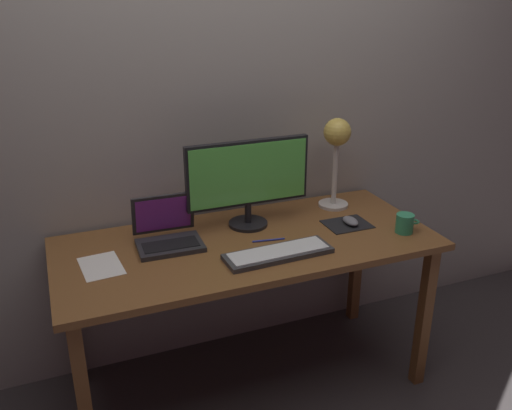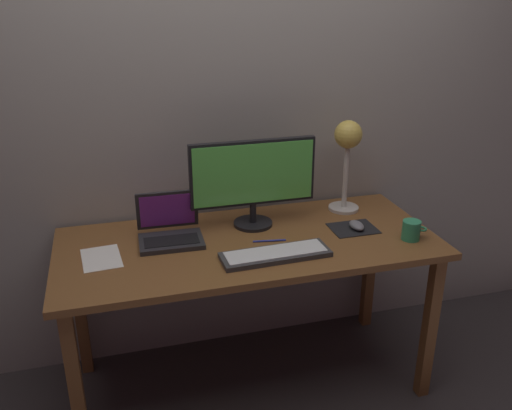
{
  "view_description": "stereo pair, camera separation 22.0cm",
  "coord_description": "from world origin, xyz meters",
  "px_view_note": "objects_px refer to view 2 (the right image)",
  "views": [
    {
      "loc": [
        -0.74,
        -1.95,
        1.75
      ],
      "look_at": [
        0.02,
        -0.05,
        0.92
      ],
      "focal_mm": 38.29,
      "sensor_mm": 36.0,
      "label": 1
    },
    {
      "loc": [
        -0.53,
        -2.02,
        1.75
      ],
      "look_at": [
        0.02,
        -0.05,
        0.92
      ],
      "focal_mm": 38.29,
      "sensor_mm": 36.0,
      "label": 2
    }
  ],
  "objects_px": {
    "coffee_mug": "(412,230)",
    "pen": "(269,241)",
    "keyboard_main": "(275,254)",
    "desk_lamp": "(348,146)",
    "laptop": "(169,226)",
    "monitor": "(253,177)",
    "mouse": "(357,225)"
  },
  "relations": [
    {
      "from": "coffee_mug",
      "to": "pen",
      "type": "bearing_deg",
      "value": 166.73
    },
    {
      "from": "desk_lamp",
      "to": "coffee_mug",
      "type": "height_order",
      "value": "desk_lamp"
    },
    {
      "from": "mouse",
      "to": "pen",
      "type": "height_order",
      "value": "mouse"
    },
    {
      "from": "monitor",
      "to": "coffee_mug",
      "type": "height_order",
      "value": "monitor"
    },
    {
      "from": "mouse",
      "to": "desk_lamp",
      "type": "bearing_deg",
      "value": 80.08
    },
    {
      "from": "desk_lamp",
      "to": "mouse",
      "type": "relative_size",
      "value": 4.54
    },
    {
      "from": "laptop",
      "to": "pen",
      "type": "xyz_separation_m",
      "value": [
        0.4,
        -0.14,
        -0.05
      ]
    },
    {
      "from": "monitor",
      "to": "keyboard_main",
      "type": "distance_m",
      "value": 0.39
    },
    {
      "from": "mouse",
      "to": "pen",
      "type": "xyz_separation_m",
      "value": [
        -0.41,
        -0.01,
        -0.02
      ]
    },
    {
      "from": "keyboard_main",
      "to": "coffee_mug",
      "type": "bearing_deg",
      "value": 0.04
    },
    {
      "from": "desk_lamp",
      "to": "pen",
      "type": "xyz_separation_m",
      "value": [
        -0.45,
        -0.24,
        -0.31
      ]
    },
    {
      "from": "keyboard_main",
      "to": "laptop",
      "type": "height_order",
      "value": "laptop"
    },
    {
      "from": "keyboard_main",
      "to": "desk_lamp",
      "type": "xyz_separation_m",
      "value": [
        0.46,
        0.38,
        0.3
      ]
    },
    {
      "from": "keyboard_main",
      "to": "laptop",
      "type": "distance_m",
      "value": 0.48
    },
    {
      "from": "keyboard_main",
      "to": "desk_lamp",
      "type": "relative_size",
      "value": 1.02
    },
    {
      "from": "laptop",
      "to": "desk_lamp",
      "type": "bearing_deg",
      "value": 6.7
    },
    {
      "from": "monitor",
      "to": "keyboard_main",
      "type": "relative_size",
      "value": 1.25
    },
    {
      "from": "laptop",
      "to": "coffee_mug",
      "type": "xyz_separation_m",
      "value": [
        0.99,
        -0.28,
        -0.01
      ]
    },
    {
      "from": "mouse",
      "to": "coffee_mug",
      "type": "bearing_deg",
      "value": -40.31
    },
    {
      "from": "laptop",
      "to": "mouse",
      "type": "xyz_separation_m",
      "value": [
        0.81,
        -0.13,
        -0.04
      ]
    },
    {
      "from": "monitor",
      "to": "desk_lamp",
      "type": "bearing_deg",
      "value": 7.29
    },
    {
      "from": "coffee_mug",
      "to": "mouse",
      "type": "bearing_deg",
      "value": 139.69
    },
    {
      "from": "coffee_mug",
      "to": "pen",
      "type": "height_order",
      "value": "coffee_mug"
    },
    {
      "from": "keyboard_main",
      "to": "mouse",
      "type": "distance_m",
      "value": 0.45
    },
    {
      "from": "pen",
      "to": "desk_lamp",
      "type": "bearing_deg",
      "value": 28.6
    },
    {
      "from": "monitor",
      "to": "pen",
      "type": "relative_size",
      "value": 3.99
    },
    {
      "from": "mouse",
      "to": "keyboard_main",
      "type": "bearing_deg",
      "value": -160.13
    },
    {
      "from": "desk_lamp",
      "to": "pen",
      "type": "distance_m",
      "value": 0.6
    },
    {
      "from": "laptop",
      "to": "pen",
      "type": "bearing_deg",
      "value": -19.84
    },
    {
      "from": "monitor",
      "to": "mouse",
      "type": "height_order",
      "value": "monitor"
    },
    {
      "from": "pen",
      "to": "mouse",
      "type": "bearing_deg",
      "value": 2.02
    },
    {
      "from": "desk_lamp",
      "to": "pen",
      "type": "height_order",
      "value": "desk_lamp"
    }
  ]
}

